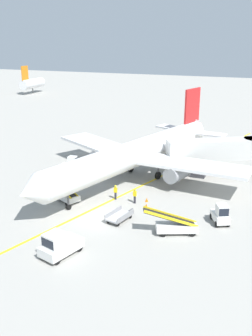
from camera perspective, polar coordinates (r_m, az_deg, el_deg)
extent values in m
plane|color=#9E9B93|center=(38.89, -3.41, -7.58)|extent=(300.00, 300.00, 0.00)
cube|color=yellow|center=(43.40, -1.87, -4.64)|extent=(23.59, 76.62, 0.01)
cylinder|color=white|center=(48.18, 1.31, 2.14)|extent=(11.90, 29.66, 3.30)
cone|color=white|center=(37.31, -13.97, -3.51)|extent=(3.79, 3.24, 3.23)
cone|color=white|center=(61.53, 10.66, 5.89)|extent=(3.81, 3.59, 3.14)
cube|color=white|center=(45.65, 9.96, 0.37)|extent=(13.33, 5.50, 0.36)
cylinder|color=gray|center=(45.90, 7.50, -0.72)|extent=(2.75, 3.61, 1.90)
cube|color=white|center=(54.03, -4.06, 3.50)|extent=(13.51, 10.14, 0.36)
cylinder|color=gray|center=(52.53, -3.45, 1.93)|extent=(2.75, 3.61, 1.90)
cube|color=red|center=(58.75, 9.75, 8.97)|extent=(1.43, 3.91, 5.20)
cube|color=white|center=(57.77, 11.96, 4.97)|extent=(5.48, 2.98, 0.24)
cube|color=white|center=(60.60, 6.89, 5.88)|extent=(5.64, 4.19, 0.24)
cylinder|color=#4C4C51|center=(40.78, -8.57, -4.06)|extent=(0.20, 0.20, 3.12)
cylinder|color=black|center=(41.29, -8.48, -5.70)|extent=(0.50, 0.64, 0.56)
cylinder|color=#4C4C51|center=(49.10, 4.76, 0.08)|extent=(0.20, 0.20, 3.12)
cylinder|color=black|center=(49.45, 4.72, -1.10)|extent=(0.61, 1.02, 0.96)
cylinder|color=#4C4C51|center=(51.54, 0.70, 1.06)|extent=(0.20, 0.20, 3.12)
cylinder|color=black|center=(51.87, 0.69, -0.08)|extent=(0.61, 1.02, 0.96)
cube|color=black|center=(38.32, -11.66, -2.17)|extent=(2.97, 1.77, 0.60)
cube|color=beige|center=(50.71, 12.76, 2.70)|extent=(11.73, 8.17, 2.50)
cylinder|color=#59595B|center=(50.83, 10.67, 0.02)|extent=(0.56, 0.56, 2.35)
cube|color=#333338|center=(51.13, 10.60, -0.97)|extent=(1.80, 1.40, 0.50)
cube|color=silver|center=(33.20, -9.51, -11.40)|extent=(2.84, 3.99, 0.80)
cube|color=silver|center=(32.38, -10.43, -10.37)|extent=(1.91, 1.98, 1.10)
cube|color=black|center=(31.94, -11.48, -10.87)|extent=(1.39, 0.48, 0.77)
cylinder|color=black|center=(32.17, -10.15, -13.34)|extent=(0.38, 0.64, 0.60)
cylinder|color=black|center=(33.24, -12.07, -12.34)|extent=(0.38, 0.64, 0.60)
cylinder|color=black|center=(33.63, -6.92, -11.64)|extent=(0.38, 0.64, 0.60)
cylinder|color=black|center=(34.65, -8.85, -10.75)|extent=(0.38, 0.64, 0.60)
cube|color=silver|center=(52.69, -8.27, 0.22)|extent=(2.50, 1.50, 0.70)
cube|color=silver|center=(52.24, -7.90, 1.12)|extent=(1.16, 1.13, 1.10)
cube|color=black|center=(52.04, -7.38, 1.07)|extent=(0.16, 0.98, 0.77)
cylinder|color=black|center=(52.94, -7.18, -0.04)|extent=(0.62, 0.27, 0.60)
cylinder|color=black|center=(51.99, -7.67, -0.41)|extent=(0.62, 0.27, 0.60)
cylinder|color=black|center=(53.62, -8.83, 0.13)|extent=(0.62, 0.27, 0.60)
cylinder|color=black|center=(52.68, -9.34, -0.24)|extent=(0.62, 0.27, 0.60)
cube|color=silver|center=(38.98, 13.69, -7.00)|extent=(2.24, 2.73, 0.70)
cube|color=silver|center=(38.24, 13.99, -6.05)|extent=(1.41, 1.43, 1.10)
cube|color=black|center=(37.80, 14.23, -6.37)|extent=(0.91, 0.51, 0.77)
cylinder|color=black|center=(38.60, 14.82, -7.94)|extent=(0.47, 0.63, 0.60)
cylinder|color=black|center=(38.25, 13.25, -8.06)|extent=(0.47, 0.63, 0.60)
cylinder|color=black|center=(40.01, 14.03, -6.88)|extent=(0.47, 0.63, 0.60)
cylinder|color=black|center=(39.68, 12.51, -6.99)|extent=(0.47, 0.63, 0.60)
cube|color=silver|center=(36.35, 7.47, -8.65)|extent=(4.08, 2.86, 0.60)
cylinder|color=black|center=(35.75, 5.47, -9.61)|extent=(0.64, 0.44, 0.60)
cylinder|color=black|center=(36.87, 5.24, -8.67)|extent=(0.64, 0.44, 0.60)
cylinder|color=black|center=(36.15, 9.72, -9.47)|extent=(0.64, 0.44, 0.60)
cylinder|color=black|center=(37.26, 9.36, -8.55)|extent=(0.64, 0.44, 0.60)
cube|color=black|center=(35.83, 6.58, -7.33)|extent=(4.95, 2.77, 1.76)
cube|color=yellow|center=(35.38, 6.69, -7.47)|extent=(4.66, 2.02, 1.84)
cube|color=yellow|center=(36.18, 6.50, -6.84)|extent=(4.66, 2.02, 1.84)
cube|color=silver|center=(43.45, -9.03, -3.99)|extent=(4.08, 2.92, 0.60)
cylinder|color=black|center=(44.26, -10.68, -4.08)|extent=(0.64, 0.45, 0.60)
cylinder|color=black|center=(44.91, -9.34, -3.65)|extent=(0.64, 0.45, 0.60)
cylinder|color=black|center=(42.23, -8.65, -5.11)|extent=(0.64, 0.45, 0.60)
cylinder|color=black|center=(42.91, -7.27, -4.64)|extent=(0.64, 0.45, 0.60)
cube|color=black|center=(43.55, -9.55, -2.61)|extent=(4.93, 2.86, 1.76)
cube|color=yellow|center=(43.28, -10.05, -2.61)|extent=(4.61, 2.12, 1.84)
cube|color=yellow|center=(43.75, -9.08, -2.32)|extent=(4.61, 2.12, 1.84)
cube|color=#A5A5A8|center=(38.41, -0.97, -7.17)|extent=(2.10, 3.07, 0.16)
cube|color=#4C4C51|center=(39.79, 0.59, -6.24)|extent=(0.28, 0.89, 0.08)
cylinder|color=#4C4C51|center=(40.12, 0.96, -6.02)|extent=(0.12, 0.12, 0.05)
cube|color=gray|center=(38.70, -1.88, -6.56)|extent=(0.70, 2.74, 0.50)
cube|color=gray|center=(37.91, -0.05, -7.12)|extent=(0.70, 2.74, 0.50)
cylinder|color=black|center=(39.61, -0.79, -6.75)|extent=(0.20, 0.38, 0.36)
cylinder|color=black|center=(38.99, 0.66, -7.18)|extent=(0.20, 0.38, 0.36)
cylinder|color=black|center=(38.09, -2.64, -7.86)|extent=(0.20, 0.38, 0.36)
cylinder|color=black|center=(37.45, -1.17, -8.34)|extent=(0.20, 0.38, 0.36)
cylinder|color=#26262D|center=(43.25, -1.55, -4.12)|extent=(0.24, 0.24, 0.85)
cube|color=yellow|center=(42.98, -1.56, -3.25)|extent=(0.36, 0.22, 0.56)
sphere|color=#9E7051|center=(42.83, -1.56, -2.77)|extent=(0.20, 0.20, 0.20)
sphere|color=yellow|center=(42.81, -1.56, -2.69)|extent=(0.24, 0.24, 0.24)
cylinder|color=#26262D|center=(42.27, 1.30, -4.68)|extent=(0.24, 0.24, 0.85)
cube|color=yellow|center=(41.99, 1.31, -3.79)|extent=(0.36, 0.22, 0.56)
sphere|color=#9E7051|center=(41.85, 1.31, -3.30)|extent=(0.20, 0.20, 0.20)
sphere|color=yellow|center=(41.82, 1.31, -3.22)|extent=(0.24, 0.24, 0.24)
cone|color=orange|center=(52.30, 12.30, -0.67)|extent=(0.36, 0.36, 0.44)
cone|color=orange|center=(41.34, 3.01, -5.57)|extent=(0.36, 0.36, 0.44)
cone|color=orange|center=(42.78, 3.07, -4.70)|extent=(0.36, 0.36, 0.44)
cylinder|color=silver|center=(129.63, -13.65, 12.01)|extent=(3.00, 10.00, 3.00)
cylinder|color=#3F3F3F|center=(129.90, -13.57, 11.01)|extent=(0.30, 0.30, 1.60)
cube|color=orange|center=(126.46, -14.69, 13.37)|extent=(0.24, 3.20, 4.40)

